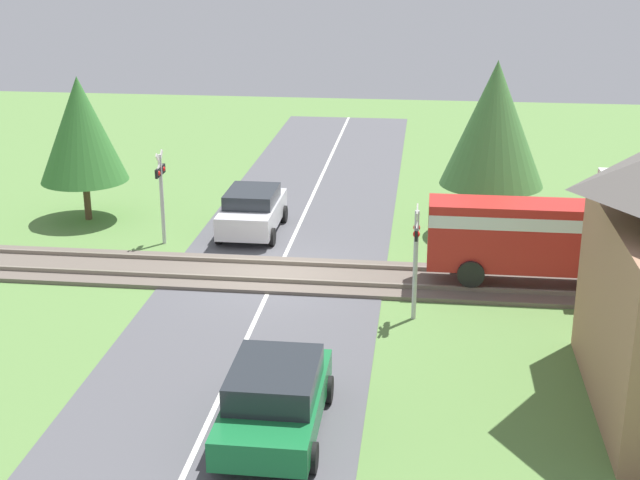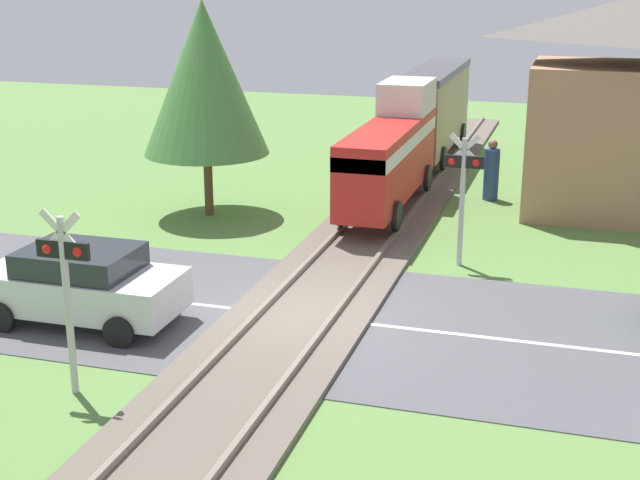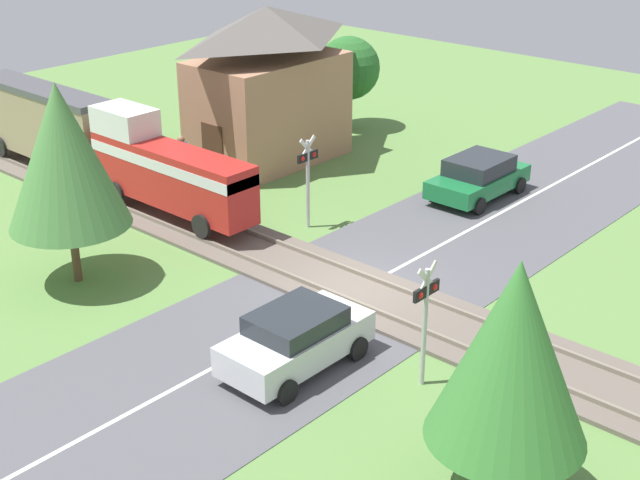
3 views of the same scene
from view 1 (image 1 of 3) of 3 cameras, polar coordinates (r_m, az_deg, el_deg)
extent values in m
plane|color=#5B8442|center=(26.25, -2.87, -2.36)|extent=(60.00, 60.00, 0.00)
cube|color=#515156|center=(26.25, -2.87, -2.34)|extent=(48.00, 6.40, 0.02)
cube|color=silver|center=(26.24, -2.87, -2.32)|extent=(48.00, 0.12, 0.00)
cube|color=#665B51|center=(26.23, -2.87, -2.24)|extent=(2.80, 48.00, 0.12)
cube|color=slate|center=(26.85, -2.62, -1.45)|extent=(0.10, 48.00, 0.12)
cube|color=slate|center=(25.53, -3.14, -2.57)|extent=(0.10, 48.00, 0.12)
cube|color=red|center=(25.62, 14.54, 0.21)|extent=(1.35, 6.79, 1.90)
cube|color=silver|center=(25.46, 14.63, 1.33)|extent=(1.37, 6.79, 0.36)
cylinder|color=black|center=(26.40, 9.51, -1.05)|extent=(0.14, 0.76, 0.76)
cylinder|color=black|center=(25.05, 9.63, -2.17)|extent=(0.14, 0.76, 0.76)
cylinder|color=black|center=(26.98, 18.76, -1.39)|extent=(0.14, 0.76, 0.76)
cylinder|color=black|center=(25.66, 19.37, -2.50)|extent=(0.14, 0.76, 0.76)
cube|color=silver|center=(29.94, -4.35, 1.70)|extent=(3.84, 1.74, 0.75)
cube|color=#23282D|center=(29.76, -4.37, 2.80)|extent=(2.11, 1.60, 0.46)
cylinder|color=black|center=(28.73, -3.10, 0.19)|extent=(0.60, 0.18, 0.60)
cylinder|color=black|center=(29.07, -6.48, 0.32)|extent=(0.60, 0.18, 0.60)
cylinder|color=black|center=(31.07, -2.31, 1.67)|extent=(0.60, 0.18, 0.60)
cylinder|color=black|center=(31.39, -5.46, 1.78)|extent=(0.60, 0.18, 0.60)
cube|color=#197038|center=(18.20, -2.89, -10.51)|extent=(4.08, 1.86, 0.61)
cube|color=#23282D|center=(17.91, -2.92, -8.87)|extent=(2.24, 1.71, 0.57)
cylinder|color=black|center=(19.64, -4.92, -9.20)|extent=(0.60, 0.18, 0.60)
cylinder|color=black|center=(19.38, 0.53, -9.55)|extent=(0.60, 0.18, 0.60)
cylinder|color=black|center=(17.41, -6.72, -13.28)|extent=(0.60, 0.18, 0.60)
cylinder|color=black|center=(17.11, -0.48, -13.77)|extent=(0.60, 0.18, 0.60)
cylinder|color=#B7B7B7|center=(29.02, -10.08, 2.56)|extent=(0.12, 0.12, 2.96)
cube|color=black|center=(28.77, -10.19, 4.37)|extent=(0.90, 0.08, 0.28)
sphere|color=red|center=(29.02, -10.04, 4.50)|extent=(0.18, 0.18, 0.18)
sphere|color=red|center=(28.52, -10.35, 4.23)|extent=(0.18, 0.18, 0.18)
cube|color=silver|center=(28.70, -10.22, 4.91)|extent=(0.72, 0.04, 0.72)
cube|color=silver|center=(28.70, -10.22, 4.91)|extent=(0.72, 0.04, 0.72)
cylinder|color=#B7B7B7|center=(23.02, 6.12, -1.64)|extent=(0.12, 0.12, 2.96)
cube|color=black|center=(22.71, 6.20, 0.59)|extent=(0.90, 0.08, 0.28)
sphere|color=red|center=(22.45, 6.19, 0.38)|extent=(0.18, 0.18, 0.18)
sphere|color=red|center=(22.96, 6.21, 0.80)|extent=(0.18, 0.18, 0.18)
cube|color=silver|center=(22.62, 6.23, 1.27)|extent=(0.72, 0.04, 0.72)
cube|color=silver|center=(22.62, 6.23, 1.27)|extent=(0.72, 0.04, 0.72)
cylinder|color=brown|center=(30.17, 10.76, 1.94)|extent=(0.24, 0.24, 1.74)
cone|color=#477F3D|center=(29.46, 11.10, 7.33)|extent=(3.38, 3.38, 4.06)
cylinder|color=brown|center=(32.34, -14.67, 2.51)|extent=(0.24, 0.24, 1.42)
cone|color=#387A33|center=(31.74, -15.05, 6.87)|extent=(3.02, 3.02, 3.62)
camera|label=2|loc=(27.55, -39.38, 8.71)|focal=50.00mm
camera|label=3|loc=(45.14, -18.16, 20.65)|focal=50.00mm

